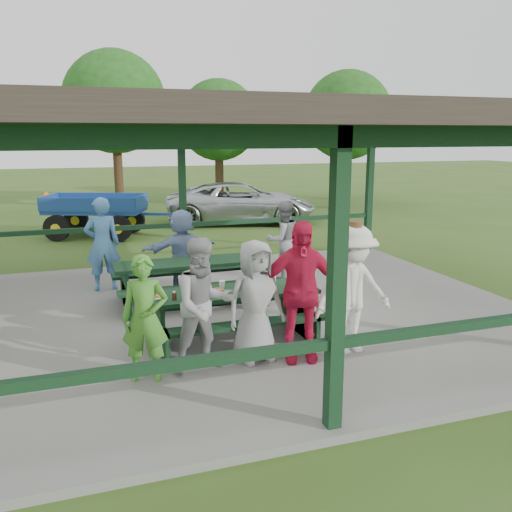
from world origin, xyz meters
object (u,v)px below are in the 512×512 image
object	(u,v)px
picnic_table_far	(192,276)
farm_trailer	(96,215)
contestant_white_fedora	(352,290)
spectator_lblue	(182,251)
contestant_green	(145,318)
spectator_blue	(102,244)
contestant_red	(300,291)
contestant_grey_left	(204,305)
spectator_grey	(283,240)
picnic_table_near	(232,309)
contestant_grey_mid	(255,301)
pickup_truck	(241,203)

from	to	relation	value
picnic_table_far	farm_trailer	xyz separation A→B (m)	(-1.29, 7.66, 0.09)
contestant_white_fedora	farm_trailer	bearing A→B (deg)	103.51
spectator_lblue	contestant_green	bearing A→B (deg)	61.57
spectator_blue	contestant_green	bearing A→B (deg)	90.38
contestant_red	contestant_white_fedora	distance (m)	0.78
contestant_white_fedora	spectator_blue	xyz separation A→B (m)	(-3.01, 4.23, 0.01)
contestant_grey_left	contestant_white_fedora	xyz separation A→B (m)	(2.03, -0.07, 0.03)
contestant_red	spectator_blue	bearing A→B (deg)	130.42
spectator_lblue	spectator_blue	distance (m)	1.52
spectator_blue	spectator_grey	distance (m)	3.56
contestant_grey_left	contestant_white_fedora	bearing A→B (deg)	-11.29
picnic_table_near	contestant_grey_mid	xyz separation A→B (m)	(0.10, -0.76, 0.34)
contestant_white_fedora	farm_trailer	distance (m)	10.96
contestant_grey_left	farm_trailer	size ratio (longest dim) A/B	0.44
contestant_red	contestant_white_fedora	world-z (taller)	contestant_red
spectator_lblue	pickup_truck	size ratio (longest dim) A/B	0.31
contestant_red	spectator_grey	xyz separation A→B (m)	(1.32, 3.91, -0.12)
spectator_lblue	farm_trailer	bearing A→B (deg)	-90.45
spectator_blue	spectator_grey	xyz separation A→B (m)	(3.55, -0.32, -0.08)
picnic_table_far	pickup_truck	distance (m)	9.46
spectator_grey	pickup_truck	bearing A→B (deg)	-107.75
contestant_white_fedora	spectator_blue	world-z (taller)	contestant_white_fedora
contestant_grey_mid	pickup_truck	size ratio (longest dim) A/B	0.32
farm_trailer	contestant_green	bearing A→B (deg)	-68.03
pickup_truck	farm_trailer	world-z (taller)	pickup_truck
picnic_table_near	picnic_table_far	world-z (taller)	same
picnic_table_far	contestant_red	distance (m)	3.06
spectator_grey	contestant_grey_mid	bearing A→B (deg)	56.76
contestant_white_fedora	farm_trailer	world-z (taller)	contestant_white_fedora
picnic_table_near	contestant_grey_left	size ratio (longest dim) A/B	1.44
picnic_table_far	contestant_green	distance (m)	3.13
contestant_white_fedora	spectator_blue	size ratio (longest dim) A/B	1.01
contestant_white_fedora	contestant_grey_mid	bearing A→B (deg)	171.61
contestant_grey_left	spectator_blue	size ratio (longest dim) A/B	0.95
contestant_grey_left	spectator_lblue	bearing A→B (deg)	74.03
picnic_table_far	contestant_grey_mid	distance (m)	2.79
spectator_blue	pickup_truck	size ratio (longest dim) A/B	0.35
contestant_grey_left	contestant_green	bearing A→B (deg)	173.47
contestant_green	contestant_grey_left	size ratio (longest dim) A/B	0.91
picnic_table_near	contestant_grey_left	bearing A→B (deg)	-125.53
spectator_blue	farm_trailer	size ratio (longest dim) A/B	0.47
farm_trailer	contestant_red	bearing A→B (deg)	-57.43
picnic_table_far	spectator_grey	xyz separation A→B (m)	(2.11, 0.99, 0.33)
picnic_table_near	contestant_white_fedora	xyz separation A→B (m)	(1.42, -0.92, 0.41)
contestant_grey_left	contestant_grey_mid	world-z (taller)	contestant_grey_left
contestant_grey_left	contestant_white_fedora	world-z (taller)	contestant_white_fedora
contestant_grey_mid	pickup_truck	xyz separation A→B (m)	(3.37, 11.49, -0.20)
picnic_table_far	contestant_green	size ratio (longest dim) A/B	1.74
contestant_grey_mid	spectator_grey	distance (m)	4.18
pickup_truck	spectator_lblue	bearing A→B (deg)	169.75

